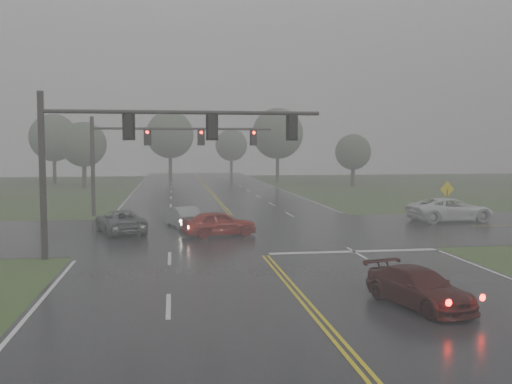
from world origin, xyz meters
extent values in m
plane|color=#384F22|center=(0.00, 0.00, 0.00)|extent=(180.00, 180.00, 0.00)
cube|color=black|center=(0.00, 20.00, 0.00)|extent=(18.00, 160.00, 0.02)
cube|color=black|center=(0.00, 22.00, 0.00)|extent=(120.00, 14.00, 0.02)
cube|color=silver|center=(4.50, 14.40, 0.00)|extent=(8.50, 0.50, 0.01)
imported|color=#370C0A|center=(3.55, 4.81, 0.00)|extent=(2.84, 4.51, 1.22)
imported|color=#9D150E|center=(-1.68, 20.37, 0.00)|extent=(4.60, 2.67, 1.47)
imported|color=#929498|center=(-3.70, 24.39, 0.00)|extent=(2.49, 4.30, 1.34)
imported|color=#4B4E52|center=(-7.45, 22.34, 0.00)|extent=(3.67, 5.48, 1.40)
imported|color=white|center=(14.76, 24.53, 0.00)|extent=(6.06, 3.13, 1.64)
cylinder|color=black|center=(-10.20, 14.77, 3.85)|extent=(0.30, 0.30, 7.70)
cylinder|color=black|center=(-10.20, 14.77, 6.85)|extent=(0.19, 0.19, 0.86)
cylinder|color=black|center=(-3.72, 14.77, 6.79)|extent=(12.95, 0.19, 0.19)
cube|color=black|center=(-6.31, 14.77, 6.15)|extent=(0.36, 0.30, 1.12)
cube|color=black|center=(-6.31, 14.95, 6.15)|extent=(0.59, 0.03, 1.34)
cube|color=black|center=(-2.43, 14.77, 6.15)|extent=(0.36, 0.30, 1.12)
cube|color=black|center=(-2.43, 14.95, 6.15)|extent=(0.59, 0.03, 1.34)
cube|color=black|center=(1.46, 14.77, 6.15)|extent=(0.36, 0.30, 1.12)
cube|color=black|center=(1.46, 14.95, 6.15)|extent=(0.59, 0.03, 1.34)
cylinder|color=black|center=(-10.20, 31.43, 3.71)|extent=(0.29, 0.29, 7.42)
cylinder|color=black|center=(-10.20, 31.43, 6.60)|extent=(0.19, 0.19, 0.82)
cylinder|color=black|center=(-3.46, 31.43, 6.55)|extent=(13.47, 0.19, 0.19)
cube|color=black|center=(-6.16, 31.43, 5.93)|extent=(0.35, 0.29, 1.08)
cube|color=black|center=(-6.16, 31.60, 5.93)|extent=(0.57, 0.03, 1.29)
cylinder|color=#FF0C05|center=(-6.16, 31.27, 6.27)|extent=(0.23, 0.06, 0.23)
cube|color=black|center=(-2.12, 31.43, 5.93)|extent=(0.35, 0.29, 1.08)
cube|color=black|center=(-2.12, 31.60, 5.93)|extent=(0.57, 0.03, 1.29)
cylinder|color=#FF0C05|center=(-2.12, 31.27, 6.27)|extent=(0.23, 0.06, 0.23)
cube|color=black|center=(1.93, 31.43, 5.93)|extent=(0.35, 0.29, 1.08)
cube|color=black|center=(1.93, 31.60, 5.93)|extent=(0.57, 0.03, 1.29)
cylinder|color=#FF0C05|center=(1.93, 31.27, 6.27)|extent=(0.23, 0.06, 0.23)
cylinder|color=black|center=(14.57, 24.73, 1.12)|extent=(0.07, 0.07, 2.24)
cube|color=yellow|center=(14.57, 24.76, 2.24)|extent=(1.15, 0.31, 1.18)
cylinder|color=#372D24|center=(-15.32, 61.75, 1.59)|extent=(0.55, 0.55, 3.19)
sphere|color=#3B4D33|center=(-15.32, 61.75, 5.49)|extent=(5.67, 5.67, 5.67)
cylinder|color=#372D24|center=(10.65, 68.24, 2.06)|extent=(0.51, 0.51, 4.11)
sphere|color=#3B4D33|center=(10.65, 68.24, 7.08)|extent=(7.31, 7.31, 7.31)
cylinder|color=#372D24|center=(-4.63, 76.43, 2.04)|extent=(0.57, 0.57, 4.08)
sphere|color=#3B4D33|center=(-4.63, 76.43, 7.03)|extent=(7.26, 7.26, 7.26)
cylinder|color=#372D24|center=(18.99, 59.29, 1.31)|extent=(0.55, 0.55, 2.62)
sphere|color=#3B4D33|center=(18.99, 59.29, 4.52)|extent=(4.66, 4.66, 4.66)
cylinder|color=#372D24|center=(-20.75, 71.07, 1.87)|extent=(0.50, 0.50, 3.75)
sphere|color=#3B4D33|center=(-20.75, 71.07, 6.45)|extent=(6.66, 6.66, 6.66)
cylinder|color=#372D24|center=(6.06, 88.41, 1.59)|extent=(0.51, 0.51, 3.18)
sphere|color=#3B4D33|center=(6.06, 88.41, 5.47)|extent=(5.65, 5.65, 5.65)
camera|label=1|loc=(-4.32, -12.37, 5.18)|focal=40.00mm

